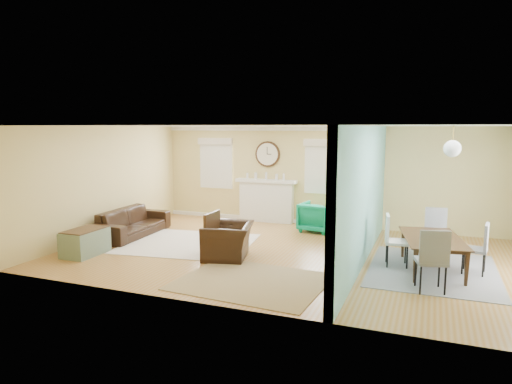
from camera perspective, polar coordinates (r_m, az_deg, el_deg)
floor at (r=9.45m, az=3.90°, el=-7.71°), size 9.00×9.00×0.00m
wall_back at (r=12.06m, az=8.23°, el=1.96°), size 9.00×0.02×2.60m
wall_front at (r=6.42m, az=-4.05°, el=-3.34°), size 9.00×0.02×2.60m
wall_left at (r=11.35m, az=-18.26°, el=1.25°), size 0.02×6.00×2.60m
ceiling at (r=9.09m, az=4.06°, el=8.26°), size 9.00×6.00×0.02m
partition at (r=9.13m, az=13.61°, el=0.22°), size 0.17×6.00×2.60m
fireplace at (r=12.46m, az=1.31°, el=-1.03°), size 1.70×0.30×1.17m
wall_clock at (r=12.41m, az=1.46°, el=4.76°), size 0.70×0.07×0.70m
window_left at (r=13.01m, az=-5.01°, el=4.04°), size 1.05×0.13×1.42m
window_right at (r=11.97m, az=8.45°, el=3.63°), size 1.05×0.13×1.42m
pendant at (r=8.70m, az=23.34°, el=5.00°), size 0.30×0.30×0.55m
rug_cream at (r=10.32m, az=-8.39°, el=-6.38°), size 3.04×2.73×0.01m
rug_jute at (r=7.79m, az=-0.52°, el=-11.13°), size 2.52×2.11×0.01m
rug_grey at (r=8.97m, az=21.22°, el=-9.09°), size 2.19×2.73×0.01m
sofa at (r=11.30m, az=-15.21°, el=-3.68°), size 0.97×2.24×0.64m
eames_chair at (r=9.10m, az=-3.50°, el=-6.09°), size 1.15×1.25×0.69m
green_chair at (r=11.44m, az=7.62°, el=-3.12°), size 0.88×0.90×0.72m
trunk at (r=9.92m, az=-20.57°, el=-5.88°), size 0.58×0.93×0.53m
credenza at (r=10.22m, az=12.46°, el=-4.36°), size 0.52×1.54×0.80m
tv at (r=10.10m, az=12.49°, el=-0.31°), size 0.17×1.15×0.66m
garden_stool at (r=9.26m, az=11.79°, el=-6.73°), size 0.31×0.31×0.46m
potted_plant at (r=9.16m, az=11.87°, el=-3.99°), size 0.53×0.53×0.45m
dining_table at (r=8.89m, az=21.32°, el=-7.24°), size 1.28×1.89×0.61m
dining_chair_n at (r=9.85m, az=21.62°, el=-4.25°), size 0.46×0.46×0.96m
dining_chair_s at (r=7.71m, az=21.06°, el=-7.25°), size 0.55×0.55×1.02m
dining_chair_w at (r=8.89m, az=17.25°, el=-5.30°), size 0.48×0.48×0.97m
dining_chair_e at (r=8.93m, az=25.67°, el=-5.87°), size 0.46×0.46×0.92m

